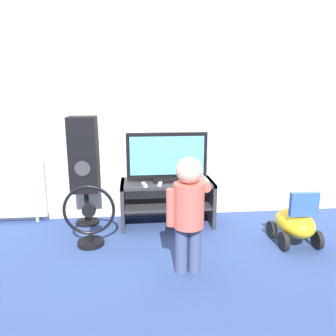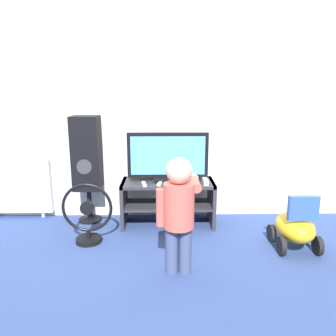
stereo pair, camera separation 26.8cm
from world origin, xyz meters
name	(u,v)px [view 1 (the left image)]	position (x,y,z in m)	size (l,w,h in m)	color
ground_plane	(169,232)	(0.00, 0.00, 0.00)	(16.00, 16.00, 0.00)	navy
wall_back	(164,97)	(0.00, 0.50, 1.30)	(10.00, 0.06, 2.60)	silver
tv_stand	(167,196)	(0.00, 0.21, 0.30)	(0.95, 0.42, 0.46)	#2D2D33
television	(167,158)	(0.00, 0.23, 0.70)	(0.82, 0.20, 0.50)	black
game_console	(204,180)	(0.37, 0.15, 0.48)	(0.05, 0.20, 0.04)	white
remote_primary	(144,185)	(-0.24, 0.07, 0.47)	(0.06, 0.13, 0.03)	white
remote_secondary	(160,183)	(-0.08, 0.10, 0.47)	(0.06, 0.13, 0.03)	white
child	(189,206)	(0.07, -0.73, 0.53)	(0.34, 0.50, 0.90)	#3F4C72
speaker_tower	(84,157)	(-0.84, 0.31, 0.71)	(0.27, 0.28, 1.12)	black
floor_fan	(90,219)	(-0.74, -0.21, 0.25)	(0.46, 0.24, 0.56)	black
ride_on_toy	(295,223)	(1.10, -0.37, 0.20)	(0.35, 0.46, 0.52)	gold
radiator	(10,190)	(-1.63, 0.43, 0.35)	(0.73, 0.08, 0.65)	white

